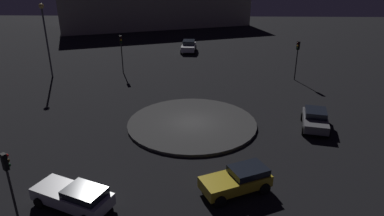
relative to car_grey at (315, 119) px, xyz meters
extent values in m
plane|color=black|center=(0.27, 9.89, -0.76)|extent=(117.48, 117.48, 0.00)
cylinder|color=#383838|center=(0.27, 9.89, -0.65)|extent=(10.57, 10.57, 0.22)
cube|color=slate|center=(-0.08, 0.02, -0.11)|extent=(4.20, 2.65, 0.64)
cube|color=black|center=(0.25, -0.06, 0.45)|extent=(2.22, 2.00, 0.49)
cylinder|color=black|center=(-1.64, -0.58, -0.43)|extent=(0.68, 0.36, 0.65)
cylinder|color=black|center=(-1.24, 1.22, -0.43)|extent=(0.68, 0.36, 0.65)
cylinder|color=black|center=(1.09, -1.19, -0.43)|extent=(0.68, 0.36, 0.65)
cylinder|color=black|center=(1.49, 0.61, -0.43)|extent=(0.68, 0.36, 0.65)
cube|color=gold|center=(-8.73, 7.12, -0.07)|extent=(3.33, 4.41, 0.67)
cube|color=black|center=(-8.36, 6.35, 0.46)|extent=(2.31, 2.56, 0.41)
cylinder|color=black|center=(-10.15, 8.05, -0.41)|extent=(0.50, 0.73, 0.70)
cylinder|color=black|center=(-8.55, 8.81, -0.41)|extent=(0.50, 0.73, 0.70)
cylinder|color=black|center=(-8.90, 5.42, -0.41)|extent=(0.50, 0.73, 0.70)
cylinder|color=black|center=(-7.30, 6.18, -0.41)|extent=(0.50, 0.73, 0.70)
cube|color=white|center=(24.85, 11.10, -0.07)|extent=(4.02, 2.05, 0.74)
cube|color=black|center=(25.21, 11.09, 0.57)|extent=(2.11, 1.74, 0.53)
cylinder|color=black|center=(23.40, 10.22, -0.44)|extent=(0.65, 0.25, 0.64)
cylinder|color=black|center=(23.47, 12.10, -0.44)|extent=(0.65, 0.25, 0.64)
cylinder|color=black|center=(26.23, 10.10, -0.44)|extent=(0.65, 0.25, 0.64)
cylinder|color=black|center=(26.31, 11.99, -0.44)|extent=(0.65, 0.25, 0.64)
cube|color=silver|center=(-10.35, 16.13, -0.10)|extent=(3.39, 4.83, 0.70)
cube|color=black|center=(-10.72, 15.28, 0.45)|extent=(2.25, 2.55, 0.40)
cylinder|color=black|center=(-10.50, 17.97, -0.45)|extent=(0.45, 0.65, 0.62)
cylinder|color=black|center=(-8.90, 17.27, -0.45)|extent=(0.45, 0.65, 0.62)
cylinder|color=black|center=(-10.20, 14.30, -0.45)|extent=(0.45, 0.65, 0.62)
cylinder|color=#2D2D2D|center=(12.26, -1.29, 0.96)|extent=(0.12, 0.12, 3.45)
cube|color=black|center=(12.26, -1.29, 3.14)|extent=(0.37, 0.37, 0.90)
sphere|color=#3F0C0C|center=(12.16, -1.19, 3.41)|extent=(0.20, 0.20, 0.20)
sphere|color=yellow|center=(12.16, -1.19, 3.14)|extent=(0.20, 0.20, 0.20)
sphere|color=#0F3819|center=(12.16, -1.19, 2.87)|extent=(0.20, 0.20, 0.20)
cylinder|color=#2D2D2D|center=(14.43, 18.54, 0.99)|extent=(0.12, 0.12, 3.49)
cube|color=black|center=(14.43, 18.54, 3.18)|extent=(0.34, 0.37, 0.90)
sphere|color=#3F0C0C|center=(14.30, 18.47, 3.45)|extent=(0.20, 0.20, 0.20)
sphere|color=yellow|center=(14.30, 18.47, 3.18)|extent=(0.20, 0.20, 0.20)
sphere|color=#0F3819|center=(14.30, 18.47, 2.91)|extent=(0.20, 0.20, 0.20)
cylinder|color=#2D2D2D|center=(-11.46, 18.70, 0.76)|extent=(0.12, 0.12, 3.04)
cube|color=black|center=(-11.46, 18.70, 2.73)|extent=(0.36, 0.37, 0.90)
sphere|color=red|center=(-11.34, 18.61, 3.00)|extent=(0.20, 0.20, 0.20)
sphere|color=#4C380F|center=(-11.34, 18.61, 2.73)|extent=(0.20, 0.20, 0.20)
sphere|color=#0F3819|center=(-11.34, 18.61, 2.46)|extent=(0.20, 0.20, 0.20)
cylinder|color=#4C4C51|center=(12.53, 26.36, 3.12)|extent=(0.18, 0.18, 7.75)
sphere|color=#F9D166|center=(12.53, 26.36, 7.15)|extent=(0.54, 0.54, 0.54)
cube|color=#ADA893|center=(45.98, 18.36, 3.25)|extent=(21.70, 37.67, 8.02)
camera|label=1|loc=(-26.09, 9.13, 11.91)|focal=33.22mm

